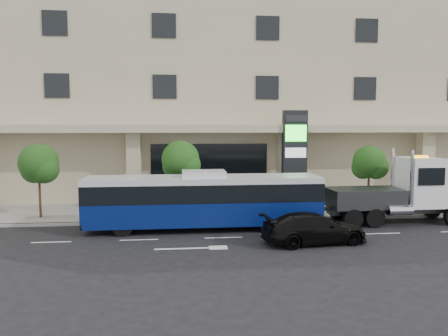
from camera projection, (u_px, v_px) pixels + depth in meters
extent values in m
plane|color=black|center=(220.00, 230.00, 22.43)|extent=(120.00, 120.00, 0.00)
cube|color=gray|center=(213.00, 211.00, 27.38)|extent=(120.00, 6.00, 0.15)
cube|color=gray|center=(217.00, 221.00, 24.41)|extent=(120.00, 0.30, 0.15)
cube|color=tan|center=(203.00, 71.00, 36.85)|extent=(60.00, 15.00, 20.00)
cube|color=tan|center=(211.00, 129.00, 28.68)|extent=(60.00, 2.80, 0.50)
cube|color=black|center=(209.00, 173.00, 30.13)|extent=(8.00, 0.12, 4.00)
cube|color=tan|center=(134.00, 169.00, 28.41)|extent=(0.90, 0.90, 4.90)
cube|color=tan|center=(285.00, 167.00, 29.44)|extent=(0.90, 0.90, 4.90)
cube|color=tan|center=(425.00, 166.00, 30.46)|extent=(0.90, 0.90, 4.90)
cylinder|color=#422B19|center=(40.00, 193.00, 24.83)|extent=(0.14, 0.14, 2.80)
sphere|color=#194012|center=(39.00, 163.00, 24.67)|extent=(2.20, 2.20, 2.20)
sphere|color=#194012|center=(44.00, 169.00, 24.54)|extent=(1.65, 1.65, 1.65)
sphere|color=#194012|center=(35.00, 170.00, 24.87)|extent=(1.54, 1.54, 1.54)
cylinder|color=#422B19|center=(181.00, 190.00, 25.64)|extent=(0.14, 0.14, 2.94)
sphere|color=#194012|center=(181.00, 159.00, 25.47)|extent=(2.20, 2.20, 2.20)
sphere|color=#194012|center=(187.00, 165.00, 25.34)|extent=(1.65, 1.65, 1.65)
sphere|color=#194012|center=(175.00, 166.00, 25.68)|extent=(1.54, 1.54, 1.54)
cylinder|color=#422B19|center=(368.00, 189.00, 26.83)|extent=(0.14, 0.14, 2.73)
sphere|color=#194012|center=(369.00, 162.00, 26.67)|extent=(2.00, 2.00, 2.00)
sphere|color=#194012|center=(376.00, 167.00, 26.54)|extent=(1.50, 1.50, 1.50)
sphere|color=#194012|center=(363.00, 168.00, 26.88)|extent=(1.40, 1.40, 1.40)
cylinder|color=black|center=(123.00, 226.00, 21.21)|extent=(1.00, 0.30, 1.00)
cylinder|color=black|center=(128.00, 217.00, 23.30)|extent=(1.00, 0.30, 1.00)
cylinder|color=black|center=(269.00, 223.00, 21.98)|extent=(1.00, 0.30, 1.00)
cylinder|color=black|center=(261.00, 214.00, 24.06)|extent=(1.00, 0.30, 1.00)
cube|color=#081759|center=(204.00, 211.00, 22.64)|extent=(12.05, 2.55, 1.20)
cube|color=black|center=(204.00, 191.00, 22.54)|extent=(12.05, 2.59, 0.90)
cube|color=silver|center=(204.00, 179.00, 22.48)|extent=(12.05, 2.55, 0.30)
cube|color=silver|center=(204.00, 174.00, 22.46)|extent=(2.21, 1.61, 0.30)
cube|color=#2D3033|center=(86.00, 223.00, 22.05)|extent=(0.15, 2.51, 0.30)
cube|color=#2D3033|center=(315.00, 218.00, 23.32)|extent=(0.15, 2.51, 0.30)
cube|color=#2D3033|center=(398.00, 209.00, 24.19)|extent=(7.92, 1.07, 0.37)
cube|color=white|center=(419.00, 182.00, 24.18)|extent=(1.90, 2.36, 2.70)
cube|color=black|center=(434.00, 174.00, 24.25)|extent=(0.14, 2.05, 1.12)
cylinder|color=silver|center=(412.00, 180.00, 23.03)|extent=(0.17, 0.17, 3.16)
cylinder|color=silver|center=(392.00, 176.00, 25.05)|extent=(0.17, 0.17, 3.16)
cube|color=#2D3033|center=(364.00, 198.00, 23.88)|extent=(3.94, 2.30, 1.02)
cube|color=#2D3033|center=(324.00, 209.00, 23.67)|extent=(1.49, 0.29, 0.20)
cube|color=#2D3033|center=(314.00, 216.00, 23.63)|extent=(0.26, 1.68, 0.17)
cube|color=orange|center=(420.00, 157.00, 24.05)|extent=(0.84, 0.34, 0.13)
cylinder|color=black|center=(432.00, 209.00, 25.49)|extent=(1.03, 0.32, 1.02)
cylinder|color=black|center=(375.00, 218.00, 23.03)|extent=(1.03, 0.32, 1.02)
cylinder|color=black|center=(359.00, 211.00, 24.96)|extent=(1.03, 0.32, 1.02)
cylinder|color=black|center=(353.00, 219.00, 22.88)|extent=(1.03, 0.32, 1.02)
cylinder|color=black|center=(339.00, 211.00, 24.81)|extent=(1.03, 0.32, 1.02)
imported|color=black|center=(314.00, 228.00, 19.92)|extent=(5.03, 2.55, 1.40)
cube|color=black|center=(294.00, 159.00, 28.09)|extent=(1.55, 0.52, 6.21)
cube|color=#26E429|center=(296.00, 133.00, 27.65)|extent=(1.35, 0.06, 1.04)
cube|color=silver|center=(296.00, 153.00, 27.77)|extent=(1.35, 0.06, 0.62)
cube|color=#262628|center=(296.00, 118.00, 27.56)|extent=(1.35, 0.06, 0.41)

